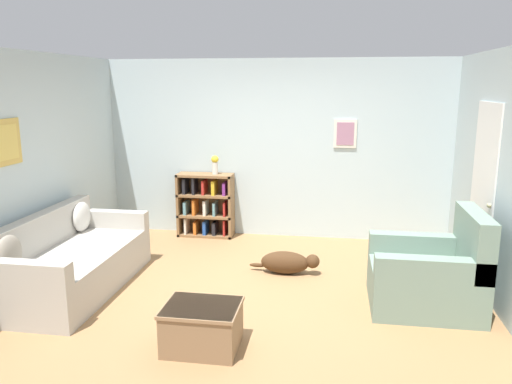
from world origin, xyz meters
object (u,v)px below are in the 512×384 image
Objects in this scene: vase at (215,164)px; couch at (71,262)px; recliner_chair at (432,275)px; bookshelf at (206,205)px; coffee_table at (202,325)px; dog at (287,262)px.

couch is at bearing -117.22° from vase.
recliner_chair is at bearing -36.77° from vase.
bookshelf is 3.41× the size of vase.
bookshelf is at bearing 173.65° from vase.
coffee_table is 1.94m from dog.
dog is at bearing -45.25° from bookshelf.
couch is 2.48m from dog.
bookshelf reaches higher than coffee_table.
vase reaches higher than recliner_chair.
vase is at bearing 131.63° from dog.
coffee_table is at bearing -76.01° from bookshelf.
vase is at bearing -6.35° from bookshelf.
recliner_chair is at bearing 2.13° from couch.
coffee_table is (0.80, -3.23, -0.25)m from bookshelf.
bookshelf is 1.10× the size of dog.
coffee_table is (-2.09, -1.17, -0.13)m from recliner_chair.
coffee_table is 0.76× the size of dog.
vase is at bearing 101.40° from coffee_table.
recliner_chair reaches higher than coffee_table.
couch is 2.41m from bookshelf.
bookshelf is 1.45× the size of coffee_table.
vase reaches higher than couch.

